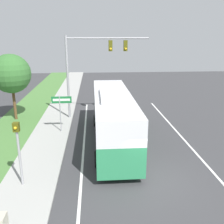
% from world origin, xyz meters
% --- Properties ---
extents(ground_plane, '(80.00, 80.00, 0.00)m').
position_xyz_m(ground_plane, '(0.00, 0.00, 0.00)').
color(ground_plane, '#38383A').
extents(sidewalk, '(2.80, 80.00, 0.12)m').
position_xyz_m(sidewalk, '(-6.20, 0.00, 0.06)').
color(sidewalk, '#9E9E99').
rests_on(sidewalk, ground_plane).
extents(lane_divider_near, '(0.14, 30.00, 0.01)m').
position_xyz_m(lane_divider_near, '(-3.60, 0.00, 0.00)').
color(lane_divider_near, silver).
rests_on(lane_divider_near, ground_plane).
extents(lane_divider_far, '(0.14, 30.00, 0.01)m').
position_xyz_m(lane_divider_far, '(3.60, 0.00, 0.00)').
color(lane_divider_far, silver).
rests_on(lane_divider_far, ground_plane).
extents(bus, '(2.61, 11.05, 3.69)m').
position_xyz_m(bus, '(-1.58, 4.82, 2.01)').
color(bus, '#2D8956').
rests_on(bus, ground_plane).
extents(signal_gantry, '(7.08, 0.41, 7.26)m').
position_xyz_m(signal_gantry, '(-3.00, 10.33, 5.19)').
color(signal_gantry, '#939399').
rests_on(signal_gantry, ground_plane).
extents(pedestrian_signal, '(0.28, 0.34, 3.37)m').
position_xyz_m(pedestrian_signal, '(-6.47, -0.29, 2.27)').
color(pedestrian_signal, '#939399').
rests_on(pedestrian_signal, ground_plane).
extents(street_sign, '(1.50, 0.08, 2.91)m').
position_xyz_m(street_sign, '(-5.32, 6.91, 2.11)').
color(street_sign, '#939399').
rests_on(street_sign, ground_plane).
extents(roadside_tree, '(3.30, 3.30, 5.68)m').
position_xyz_m(roadside_tree, '(-9.77, 10.25, 4.12)').
color(roadside_tree, brown).
rests_on(roadside_tree, grass_verge).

